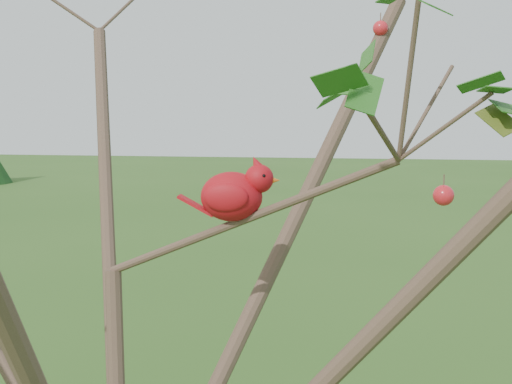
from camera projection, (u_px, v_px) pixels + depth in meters
crabapple_tree at (120, 200)px, 1.24m from camera, size 2.35×2.05×2.95m
cardinal at (235, 194)px, 1.30m from camera, size 0.21×0.11×0.15m
distant_trees at (312, 141)px, 24.36m from camera, size 41.23×12.47×3.58m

